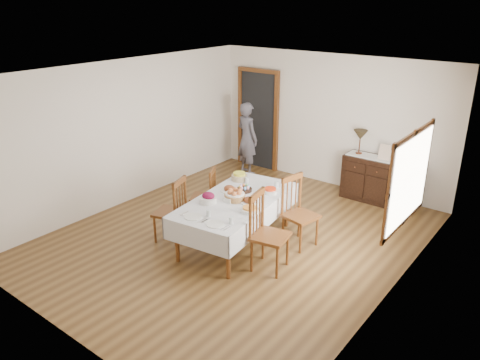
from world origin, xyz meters
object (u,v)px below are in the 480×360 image
Objects in this scene: chair_left_near at (172,209)px; chair_left_far at (206,194)px; chair_right_near at (266,231)px; sideboard at (381,181)px; chair_right_far at (298,211)px; person at (247,136)px; table_lamp at (360,136)px; dining_table at (236,204)px.

chair_left_far is (-0.07, 0.85, -0.06)m from chair_left_near.
sideboard is (0.38, 3.16, -0.15)m from chair_right_near.
chair_right_far reaches higher than chair_left_far.
chair_left_far is 0.82× the size of chair_right_near.
chair_right_near reaches higher than chair_left_near.
person reaches higher than chair_left_near.
sideboard is 2.92m from person.
person is 3.61× the size of table_lamp.
person reaches higher than sideboard.
table_lamp is at bearing 69.92° from dining_table.
chair_left_near is 2.26× the size of table_lamp.
person is (-0.88, 3.10, 0.31)m from chair_left_near.
chair_right_far is at bearing -87.72° from table_lamp.
chair_left_far is 2.42m from person.
chair_left_near reaches higher than chair_left_far.
chair_left_near is (-0.83, -0.53, -0.13)m from dining_table.
chair_left_near is at bearing 121.18° from person.
chair_right_near is 1.03× the size of chair_right_far.
dining_table is 3.00m from table_lamp.
table_lamp is (-0.11, 3.18, 0.62)m from chair_right_near.
chair_right_far is 0.66× the size of person.
dining_table is 4.94× the size of table_lamp.
person is at bearing -172.83° from table_lamp.
chair_right_far is at bearing 105.79° from chair_left_near.
chair_right_far reaches higher than sideboard.
dining_table is at bearing -112.14° from sideboard.
table_lamp is at bearing 137.64° from chair_left_near.
table_lamp is at bearing 120.27° from chair_left_far.
chair_left_near is 3.78m from table_lamp.
chair_left_far is 2.02× the size of table_lamp.
sideboard reaches higher than dining_table.
dining_table is 0.84m from chair_right_near.
dining_table is 3.09m from person.
chair_left_far is 0.66× the size of sideboard.
dining_table is at bearing 42.54° from chair_left_far.
chair_right_near is (0.78, -0.31, -0.08)m from dining_table.
chair_left_near is 3.93m from sideboard.
chair_left_far is 1.79m from chair_right_near.
table_lamp reaches higher than chair_left_near.
chair_left_near is 0.74× the size of sideboard.
sideboard is (2.06, 2.54, -0.05)m from chair_left_far.
chair_right_far is 2.38× the size of table_lamp.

